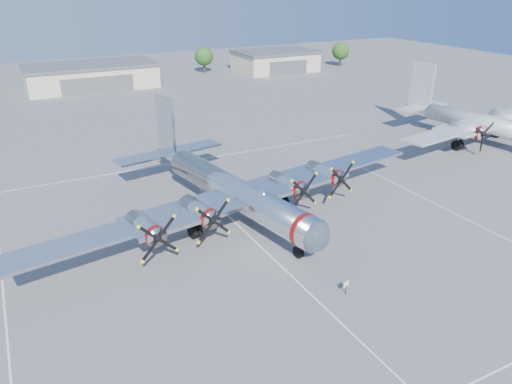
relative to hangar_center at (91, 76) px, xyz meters
name	(u,v)px	position (x,y,z in m)	size (l,w,h in m)	color
ground	(257,244)	(0.00, -81.96, -2.71)	(260.00, 260.00, 0.00)	#505053
parking_lines	(266,252)	(0.00, -83.71, -2.71)	(60.00, 50.08, 0.01)	silver
hangar_center	(91,76)	(0.00, 0.00, 0.00)	(28.60, 14.60, 5.40)	#BFB698
hangar_east	(275,61)	(48.00, 0.00, 0.00)	(20.60, 14.60, 5.40)	#BFB698
tree_east	(204,56)	(30.00, 6.04, 1.51)	(4.80, 4.80, 6.64)	#382619
tree_far_east	(341,51)	(68.00, -1.96, 1.51)	(4.80, 4.80, 6.64)	#382619
main_bomber_b29	(230,215)	(0.26, -75.11, -2.71)	(46.73, 31.96, 10.33)	silver
twin_engine_east	(469,141)	(44.03, -68.41, -2.71)	(33.87, 24.35, 10.74)	#B4B4B9
info_placard	(346,285)	(2.51, -92.50, -1.89)	(0.61, 0.19, 1.17)	black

